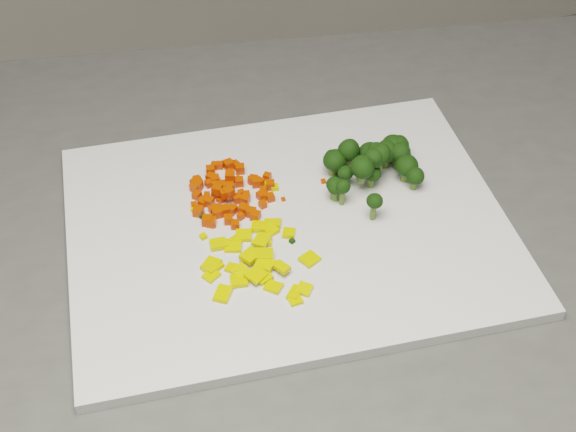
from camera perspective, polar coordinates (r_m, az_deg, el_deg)
name	(u,v)px	position (r m, az deg, el deg)	size (l,w,h in m)	color
counter_block	(288,431)	(1.26, -0.01, -15.06)	(1.08, 0.76, 0.90)	#4C4D4A
cutting_board	(288,227)	(0.88, 0.00, -0.77)	(0.48, 0.37, 0.01)	silver
carrot_pile	(230,186)	(0.91, -4.11, 2.17)	(0.11, 0.11, 0.03)	red
pepper_pile	(265,257)	(0.83, -1.65, -2.93)	(0.12, 0.12, 0.02)	#D6BD0B
broccoli_pile	(376,166)	(0.91, 6.30, 3.57)	(0.13, 0.13, 0.06)	black
carrot_cube_0	(263,191)	(0.91, -1.78, 1.80)	(0.01, 0.01, 0.01)	red
carrot_cube_1	(228,192)	(0.90, -4.26, 1.68)	(0.01, 0.01, 0.01)	red
carrot_cube_2	(238,180)	(0.93, -3.56, 2.58)	(0.01, 0.01, 0.01)	red
carrot_cube_3	(217,213)	(0.89, -5.09, 0.23)	(0.01, 0.01, 0.01)	red
carrot_cube_4	(256,182)	(0.92, -2.27, 2.40)	(0.01, 0.01, 0.01)	red
carrot_cube_5	(211,178)	(0.93, -5.51, 2.74)	(0.01, 0.01, 0.01)	red
carrot_cube_6	(204,201)	(0.91, -6.02, 1.10)	(0.01, 0.01, 0.01)	red
carrot_cube_7	(197,195)	(0.91, -6.50, 1.48)	(0.01, 0.01, 0.01)	red
carrot_cube_8	(229,164)	(0.95, -4.19, 3.70)	(0.01, 0.01, 0.01)	red
carrot_cube_9	(221,209)	(0.89, -4.76, 0.48)	(0.01, 0.01, 0.01)	red
carrot_cube_10	(240,169)	(0.94, -3.43, 3.37)	(0.01, 0.01, 0.01)	red
carrot_cube_11	(245,200)	(0.90, -3.07, 1.17)	(0.01, 0.01, 0.01)	red
carrot_cube_12	(209,202)	(0.90, -5.64, 1.01)	(0.01, 0.01, 0.01)	red
carrot_cube_13	(217,209)	(0.89, -5.07, 0.48)	(0.01, 0.01, 0.01)	red
carrot_cube_14	(196,187)	(0.92, -6.58, 2.04)	(0.01, 0.01, 0.01)	red
carrot_cube_15	(220,165)	(0.95, -4.88, 3.61)	(0.01, 0.01, 0.01)	red
carrot_cube_16	(267,177)	(0.93, -1.49, 2.82)	(0.01, 0.01, 0.01)	red
carrot_cube_17	(251,212)	(0.89, -2.63, 0.26)	(0.01, 0.01, 0.01)	red
carrot_cube_18	(218,213)	(0.89, -5.02, 0.20)	(0.01, 0.01, 0.01)	red
carrot_cube_19	(211,222)	(0.88, -5.48, -0.45)	(0.01, 0.01, 0.01)	red
carrot_cube_20	(230,184)	(0.92, -4.18, 2.27)	(0.01, 0.01, 0.01)	red
carrot_cube_21	(263,205)	(0.90, -1.81, 0.82)	(0.01, 0.01, 0.01)	red
carrot_cube_22	(198,211)	(0.89, -6.40, 0.34)	(0.01, 0.01, 0.01)	red
carrot_cube_23	(260,182)	(0.92, -2.03, 2.41)	(0.01, 0.01, 0.01)	red
carrot_cube_24	(212,210)	(0.89, -5.40, 0.46)	(0.01, 0.01, 0.01)	red
carrot_cube_25	(251,180)	(0.93, -2.68, 2.61)	(0.01, 0.01, 0.01)	red
carrot_cube_26	(214,166)	(0.95, -5.25, 3.59)	(0.01, 0.01, 0.01)	red
carrot_cube_27	(229,220)	(0.88, -4.25, -0.25)	(0.01, 0.01, 0.01)	red
carrot_cube_28	(215,194)	(0.91, -5.20, 1.58)	(0.01, 0.01, 0.01)	red
carrot_cube_29	(230,176)	(0.92, -4.16, 2.82)	(0.01, 0.01, 0.01)	red
carrot_cube_30	(197,180)	(0.93, -6.51, 2.56)	(0.01, 0.01, 0.01)	red
carrot_cube_31	(237,199)	(0.90, -3.63, 1.25)	(0.01, 0.01, 0.01)	red
carrot_cube_32	(221,193)	(0.90, -4.75, 1.66)	(0.01, 0.01, 0.01)	red
carrot_cube_33	(256,216)	(0.88, -2.33, 0.02)	(0.01, 0.01, 0.01)	red
carrot_cube_34	(222,185)	(0.92, -4.69, 2.21)	(0.01, 0.01, 0.01)	red
carrot_cube_35	(210,170)	(0.94, -5.54, 3.25)	(0.01, 0.01, 0.01)	red
carrot_cube_36	(207,221)	(0.88, -5.76, -0.33)	(0.01, 0.01, 0.01)	red
carrot_cube_37	(239,182)	(0.92, -3.49, 2.44)	(0.01, 0.01, 0.01)	red
carrot_cube_38	(203,203)	(0.90, -6.08, 0.93)	(0.01, 0.01, 0.01)	red
carrot_cube_39	(194,205)	(0.90, -6.69, 0.76)	(0.01, 0.01, 0.01)	red
carrot_cube_40	(213,219)	(0.88, -5.39, -0.19)	(0.01, 0.01, 0.01)	red
carrot_cube_41	(223,190)	(0.92, -4.68, 1.88)	(0.01, 0.01, 0.01)	red
carrot_cube_42	(261,195)	(0.91, -1.93, 1.47)	(0.01, 0.01, 0.01)	red
carrot_cube_43	(217,190)	(0.90, -5.06, 1.88)	(0.01, 0.01, 0.01)	red
carrot_cube_44	(228,165)	(0.95, -4.26, 3.66)	(0.01, 0.01, 0.01)	red
carrot_cube_45	(225,210)	(0.89, -4.49, 0.40)	(0.01, 0.01, 0.01)	red
carrot_cube_46	(225,194)	(0.90, -4.54, 1.60)	(0.01, 0.01, 0.01)	red
carrot_cube_47	(232,210)	(0.89, -4.00, 0.45)	(0.01, 0.01, 0.01)	red
carrot_cube_48	(215,185)	(0.91, -5.21, 2.23)	(0.01, 0.01, 0.01)	red
carrot_cube_49	(270,197)	(0.90, -1.27, 1.33)	(0.01, 0.01, 0.01)	red
carrot_cube_50	(229,172)	(0.94, -4.19, 3.11)	(0.01, 0.01, 0.01)	red
carrot_cube_51	(265,196)	(0.91, -1.67, 1.43)	(0.01, 0.01, 0.01)	red
carrot_cube_52	(246,195)	(0.91, -2.98, 1.50)	(0.01, 0.01, 0.01)	red
carrot_cube_53	(243,209)	(0.89, -3.19, 0.48)	(0.01, 0.01, 0.01)	red
carrot_cube_54	(235,225)	(0.87, -3.76, -0.62)	(0.01, 0.01, 0.01)	red
carrot_cube_55	(215,180)	(0.93, -5.19, 2.58)	(0.01, 0.01, 0.01)	red
carrot_cube_56	(270,185)	(0.92, -1.27, 2.22)	(0.01, 0.01, 0.01)	red
carrot_cube_57	(197,186)	(0.92, -6.46, 2.15)	(0.01, 0.01, 0.01)	red
carrot_cube_58	(253,180)	(0.93, -2.47, 2.58)	(0.01, 0.01, 0.01)	red
carrot_cube_59	(198,182)	(0.93, -6.41, 2.40)	(0.01, 0.01, 0.01)	red
carrot_cube_60	(241,216)	(0.88, -3.38, -0.02)	(0.01, 0.01, 0.01)	red
carrot_cube_61	(230,187)	(0.91, -4.14, 2.06)	(0.01, 0.01, 0.01)	red
carrot_cube_62	(209,184)	(0.93, -5.65, 2.30)	(0.01, 0.01, 0.01)	red
carrot_cube_63	(235,165)	(0.95, -3.77, 3.66)	(0.01, 0.01, 0.01)	red
carrot_cube_64	(215,182)	(0.93, -5.23, 2.42)	(0.01, 0.01, 0.01)	red
carrot_cube_65	(196,183)	(0.93, -6.57, 2.36)	(0.01, 0.01, 0.01)	red
carrot_cube_66	(207,195)	(0.91, -5.79, 1.48)	(0.01, 0.01, 0.01)	red
pepper_chunk_0	(211,276)	(0.83, -5.47, -4.24)	(0.02, 0.01, 0.00)	#D6BD0B
pepper_chunk_1	(230,243)	(0.86, -4.14, -1.91)	(0.02, 0.01, 0.00)	#D6BD0B
pepper_chunk_2	(272,223)	(0.88, -1.12, -0.54)	(0.02, 0.01, 0.00)	#D6BD0B
pepper_chunk_3	(244,235)	(0.86, -3.17, -1.39)	(0.02, 0.02, 0.01)	#D6BD0B
pepper_chunk_4	(259,226)	(0.87, -2.07, -0.74)	(0.02, 0.02, 0.00)	#D6BD0B
pepper_chunk_5	(233,268)	(0.83, -3.92, -3.73)	(0.02, 0.01, 0.00)	#D6BD0B
pepper_chunk_6	(310,259)	(0.84, 1.56, -3.07)	(0.02, 0.02, 0.00)	#D6BD0B
pepper_chunk_7	(262,228)	(0.87, -1.89, -0.87)	(0.02, 0.01, 0.00)	#D6BD0B
pepper_chunk_8	(211,265)	(0.84, -5.48, -3.45)	(0.02, 0.02, 0.00)	#D6BD0B
pepper_chunk_9	(218,244)	(0.86, -4.98, -2.00)	(0.02, 0.02, 0.00)	#D6BD0B
pepper_chunk_10	(270,229)	(0.87, -1.29, -0.92)	(0.01, 0.01, 0.01)	#D6BD0B
pepper_chunk_11	(263,276)	(0.82, -1.80, -4.30)	(0.01, 0.01, 0.00)	#D6BD0B
pepper_chunk_12	(237,240)	(0.86, -3.67, -1.71)	(0.01, 0.01, 0.00)	#D6BD0B
pepper_chunk_13	(304,289)	(0.81, 1.17, -5.23)	(0.01, 0.01, 0.00)	#D6BD0B
pepper_chunk_14	(271,230)	(0.87, -1.23, -0.99)	(0.02, 0.01, 0.01)	#D6BD0B
pepper_chunk_15	(273,287)	(0.81, -1.05, -5.06)	(0.01, 0.02, 0.00)	#D6BD0B
pepper_chunk_16	(212,267)	(0.84, -5.41, -3.60)	(0.02, 0.02, 0.00)	#D6BD0B
pepper_chunk_17	(295,293)	(0.81, 0.50, -5.47)	(0.02, 0.01, 0.00)	#D6BD0B
pepper_chunk_18	(295,299)	(0.80, 0.50, -5.96)	(0.01, 0.01, 0.00)	#D6BD0B
pepper_chunk_19	(289,233)	(0.87, 0.06, -1.21)	(0.01, 0.01, 0.00)	#D6BD0B
pepper_chunk_20	(262,240)	(0.85, -1.89, -1.73)	(0.02, 0.02, 0.00)	#D6BD0B
pepper_chunk_21	(250,256)	(0.84, -2.69, -2.84)	(0.02, 0.02, 0.01)	#D6BD0B
pepper_chunk_22	(267,239)	(0.86, -1.54, -1.67)	(0.02, 0.01, 0.00)	#D6BD0B
pepper_chunk_23	(281,267)	(0.82, -0.47, -3.65)	(0.02, 0.01, 0.00)	#D6BD0B
pepper_chunk_24	(263,255)	(0.84, -1.77, -2.76)	(0.02, 0.02, 0.00)	#D6BD0B
pepper_chunk_25	(223,294)	(0.81, -4.65, -5.54)	(0.02, 0.02, 0.01)	#D6BD0B
pepper_chunk_26	(233,247)	(0.85, -3.91, -2.23)	(0.02, 0.01, 0.00)	#D6BD0B
pepper_chunk_27	(239,280)	(0.82, -3.51, -4.60)	(0.02, 0.02, 0.00)	#D6BD0B
pepper_chunk_28	(263,277)	(0.82, -1.78, -4.35)	(0.02, 0.02, 0.01)	#D6BD0B
pepper_chunk_29	(265,264)	(0.83, -1.64, -3.43)	(0.02, 0.02, 0.01)	#D6BD0B
pepper_chunk_30	(256,275)	(0.82, -2.27, -4.19)	(0.02, 0.02, 0.00)	#D6BD0B
pepper_chunk_31	(242,272)	(0.83, -3.31, -4.03)	(0.02, 0.02, 0.00)	#D6BD0B
broccoli_floret_0	(414,179)	(0.92, 8.97, 2.58)	(0.03, 0.03, 0.03)	black
broccoli_floret_1	(379,158)	(0.92, 6.50, 4.09)	(0.03, 0.03, 0.04)	black
broccoli_floret_2	(334,164)	(0.93, 3.26, 3.74)	(0.04, 0.04, 0.03)	black
broccoli_floret_3	(397,150)	(0.96, 7.77, 4.68)	(0.04, 0.04, 0.03)	black
broccoli_floret_4	(406,169)	(0.93, 8.36, 3.31)	(0.04, 0.04, 0.03)	black
broccoli_floret_5	(372,162)	(0.91, 6.02, 3.85)	(0.03, 0.03, 0.03)	black
broccoli_floret_6	(342,193)	(0.89, 3.88, 1.63)	(0.02, 0.02, 0.03)	black
broccoli_floret_7	(392,150)	(0.96, 7.38, 4.66)	(0.04, 0.04, 0.03)	black
broccoli_floret_8	(386,155)	(0.95, 6.96, 4.31)	(0.04, 0.04, 0.03)	black
broccoli_floret_9	(374,163)	(0.91, 6.14, 3.76)	(0.03, 0.03, 0.03)	black
broccoli_floret_10	(373,207)	(0.88, 6.10, 0.61)	(0.02, 0.02, 0.03)	black
broccoli_floret_11	(371,177)	(0.92, 5.94, 2.77)	(0.03, 0.03, 0.03)	black
broccoli_floret_12	(369,157)	(0.94, 5.76, 4.17)	(0.04, 0.04, 0.03)	black
broccoli_floret_13	(345,176)	(0.92, 4.06, 2.84)	(0.02, 0.02, 0.02)	black
broccoli_floret_14	(332,161)	(0.94, 3.12, 3.93)	(0.02, 0.02, 0.03)	black
broccoli_floret_15	(361,171)	(0.90, 5.22, 3.22)	(0.04, 0.04, 0.03)	black
broccoli_floret_16	(374,159)	(0.94, 6.11, 4.06)	(0.03, 0.03, 0.03)	black
broccoli_floret_17	(399,157)	(0.95, 7.87, 4.21)	(0.04, 0.04, 0.03)	black
broccoli_floret_18	(348,157)	(0.94, 4.25, 4.23)	(0.04, 0.04, 0.04)	black
broccoli_floret_19	(336,190)	(0.90, 3.41, 1.83)	(0.03, 0.03, 0.03)	black
broccoli_floret_20	(375,155)	(0.92, 6.19, 4.31)	(0.02, 0.02, 0.03)	black
broccoli_floret_21	(334,189)	(0.90, 3.26, 1.92)	(0.03, 0.03, 0.03)	black
stray_bit_0	(292,241)	(0.86, 0.29, -1.79)	(0.01, 0.01, 0.00)	black
stray_bit_1	(268,184)	(0.92, -1.42, 2.30)	(0.01, 0.01, 0.01)	#D6BD0B
stray_bit_2	(230,211)	(0.89, -4.16, 0.34)	(0.00, 0.00, 0.00)	#D6BD0B
stray_bit_3	(241,192)	(0.91, -3.34, 1.70)	(0.01, 0.01, 0.00)	red
stray_bit_4	(274,187)	(0.92, -0.97, 2.05)	(0.01, 0.01, 0.01)	#D6BD0B
stray_bit_5	(213,226)	(0.88, -5.34, -0.70)	(0.01, 0.01, 0.00)	red
stray_bit_6	(323,181)	(0.93, 2.53, 2.48)	(0.01, 0.01, 0.00)	red
stray_bit_7	(194,209)	(0.90, -6.70, 0.47)	(0.01, 0.01, 0.00)	#D6BD0B
stray_bit_8	(341,176)	(0.94, 3.82, 2.87)	(0.01, 0.01, 0.01)	black
stray_bit_9	(203,236)	(0.87, -6.05, -1.46)	(0.01, 0.01, 0.00)	#D6BD0B
stray_bit_10	(221,200)	(0.91, -4.82, 1.14)	(0.01, 0.01, 0.01)	red
stray_bit_11	(283,199)	(0.91, -0.34, 1.20)	(0.00, 0.00, 0.00)	red
stray_bit_12	(201,215)	(0.89, -6.19, 0.07)	(0.01, 0.01, 0.00)	black
stray_bit_13	(270,263)	(0.84, -1.30, -3.34)	(0.01, 0.01, 0.00)	red
stray_bit_14	(335,179)	(0.93, 3.34, 2.67)	(0.00, 0.00, 0.00)	black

